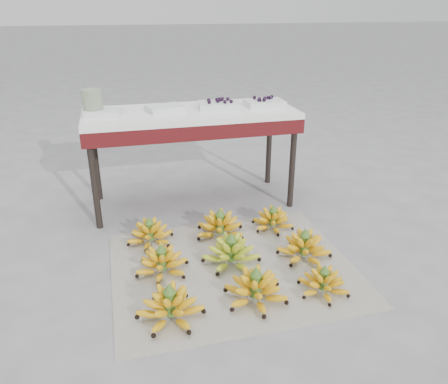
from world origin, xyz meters
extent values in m
plane|color=slate|center=(0.00, 0.00, 0.00)|extent=(60.00, 60.00, 0.00)
cube|color=white|center=(0.12, 0.04, 0.00)|extent=(1.26, 1.06, 0.01)
ellipsoid|color=yellow|center=(-0.26, -0.28, 0.05)|extent=(0.37, 0.37, 0.09)
ellipsoid|color=yellow|center=(-0.26, -0.28, 0.09)|extent=(0.26, 0.26, 0.07)
ellipsoid|color=yellow|center=(-0.26, -0.28, 0.13)|extent=(0.17, 0.17, 0.06)
cylinder|color=#3D6521|center=(-0.26, -0.28, 0.09)|extent=(0.05, 0.05, 0.12)
cone|color=#3D6521|center=(-0.26, -0.28, 0.17)|extent=(0.06, 0.06, 0.04)
ellipsoid|color=yellow|center=(0.15, -0.25, 0.05)|extent=(0.31, 0.31, 0.09)
ellipsoid|color=yellow|center=(0.15, -0.25, 0.09)|extent=(0.22, 0.22, 0.07)
ellipsoid|color=yellow|center=(0.15, -0.25, 0.13)|extent=(0.14, 0.14, 0.06)
cylinder|color=#3D6521|center=(0.15, -0.25, 0.09)|extent=(0.05, 0.05, 0.12)
cone|color=#3D6521|center=(0.15, -0.25, 0.17)|extent=(0.06, 0.06, 0.04)
ellipsoid|color=yellow|center=(0.48, -0.28, 0.04)|extent=(0.30, 0.30, 0.07)
ellipsoid|color=yellow|center=(0.48, -0.28, 0.07)|extent=(0.21, 0.21, 0.06)
ellipsoid|color=yellow|center=(0.48, -0.28, 0.11)|extent=(0.14, 0.14, 0.05)
cylinder|color=#3D6521|center=(0.48, -0.28, 0.07)|extent=(0.04, 0.04, 0.10)
cone|color=#3D6521|center=(0.48, -0.28, 0.14)|extent=(0.05, 0.05, 0.04)
ellipsoid|color=yellow|center=(-0.25, 0.09, 0.05)|extent=(0.31, 0.31, 0.08)
ellipsoid|color=yellow|center=(-0.25, 0.09, 0.08)|extent=(0.22, 0.22, 0.06)
ellipsoid|color=yellow|center=(-0.25, 0.09, 0.12)|extent=(0.14, 0.14, 0.05)
cylinder|color=#3D6521|center=(-0.25, 0.09, 0.08)|extent=(0.05, 0.05, 0.11)
cone|color=#3D6521|center=(-0.25, 0.09, 0.16)|extent=(0.05, 0.05, 0.04)
ellipsoid|color=olive|center=(0.12, 0.08, 0.05)|extent=(0.40, 0.40, 0.09)
ellipsoid|color=olive|center=(0.12, 0.08, 0.09)|extent=(0.28, 0.28, 0.07)
ellipsoid|color=olive|center=(0.12, 0.08, 0.13)|extent=(0.18, 0.18, 0.06)
cylinder|color=#3D6521|center=(0.12, 0.08, 0.09)|extent=(0.05, 0.05, 0.13)
cone|color=#3D6521|center=(0.12, 0.08, 0.17)|extent=(0.06, 0.06, 0.05)
ellipsoid|color=yellow|center=(0.52, 0.04, 0.05)|extent=(0.33, 0.33, 0.09)
ellipsoid|color=yellow|center=(0.52, 0.04, 0.09)|extent=(0.24, 0.24, 0.06)
ellipsoid|color=yellow|center=(0.52, 0.04, 0.12)|extent=(0.15, 0.15, 0.05)
cylinder|color=#3D6521|center=(0.52, 0.04, 0.09)|extent=(0.05, 0.05, 0.12)
cone|color=#3D6521|center=(0.52, 0.04, 0.16)|extent=(0.06, 0.06, 0.04)
ellipsoid|color=yellow|center=(-0.28, 0.41, 0.05)|extent=(0.30, 0.30, 0.08)
ellipsoid|color=yellow|center=(-0.28, 0.41, 0.08)|extent=(0.21, 0.21, 0.06)
ellipsoid|color=yellow|center=(-0.28, 0.41, 0.11)|extent=(0.14, 0.14, 0.05)
cylinder|color=#3D6521|center=(-0.28, 0.41, 0.08)|extent=(0.04, 0.04, 0.11)
cone|color=#3D6521|center=(-0.28, 0.41, 0.15)|extent=(0.05, 0.05, 0.04)
ellipsoid|color=yellow|center=(0.14, 0.39, 0.05)|extent=(0.31, 0.31, 0.09)
ellipsoid|color=yellow|center=(0.14, 0.39, 0.09)|extent=(0.22, 0.22, 0.07)
ellipsoid|color=yellow|center=(0.14, 0.39, 0.13)|extent=(0.14, 0.14, 0.06)
cylinder|color=#3D6521|center=(0.14, 0.39, 0.09)|extent=(0.05, 0.05, 0.12)
cone|color=#3D6521|center=(0.14, 0.39, 0.17)|extent=(0.06, 0.06, 0.04)
ellipsoid|color=yellow|center=(0.48, 0.41, 0.04)|extent=(0.27, 0.27, 0.08)
ellipsoid|color=yellow|center=(0.48, 0.41, 0.08)|extent=(0.19, 0.19, 0.06)
ellipsoid|color=yellow|center=(0.48, 0.41, 0.11)|extent=(0.13, 0.13, 0.05)
cylinder|color=#3D6521|center=(0.48, 0.41, 0.08)|extent=(0.04, 0.04, 0.10)
cone|color=#3D6521|center=(0.48, 0.41, 0.14)|extent=(0.05, 0.05, 0.04)
cylinder|color=black|center=(-0.57, 0.69, 0.31)|extent=(0.04, 0.04, 0.62)
cylinder|color=black|center=(0.71, 0.69, 0.31)|extent=(0.04, 0.04, 0.62)
cylinder|color=black|center=(-0.57, 1.15, 0.31)|extent=(0.04, 0.04, 0.62)
cylinder|color=black|center=(0.71, 1.15, 0.31)|extent=(0.04, 0.04, 0.62)
cube|color=#490D11|center=(0.07, 0.92, 0.57)|extent=(1.36, 0.55, 0.09)
cube|color=white|center=(0.07, 0.92, 0.64)|extent=(1.36, 0.55, 0.04)
cube|color=silver|center=(-0.47, 0.92, 0.67)|extent=(0.25, 0.20, 0.04)
cube|color=silver|center=(-0.09, 0.93, 0.67)|extent=(0.26, 0.21, 0.04)
cube|color=silver|center=(0.26, 0.92, 0.68)|extent=(0.28, 0.21, 0.04)
sphere|color=black|center=(0.29, 0.95, 0.71)|extent=(0.03, 0.03, 0.03)
sphere|color=black|center=(0.25, 0.91, 0.71)|extent=(0.03, 0.03, 0.03)
sphere|color=black|center=(0.27, 0.96, 0.71)|extent=(0.03, 0.03, 0.03)
sphere|color=black|center=(0.19, 0.89, 0.71)|extent=(0.03, 0.03, 0.03)
sphere|color=black|center=(0.30, 0.96, 0.71)|extent=(0.03, 0.03, 0.03)
sphere|color=black|center=(0.25, 0.95, 0.71)|extent=(0.03, 0.03, 0.03)
sphere|color=black|center=(0.33, 0.95, 0.71)|extent=(0.03, 0.03, 0.03)
sphere|color=black|center=(0.20, 0.94, 0.71)|extent=(0.03, 0.03, 0.03)
sphere|color=black|center=(0.33, 0.87, 0.71)|extent=(0.03, 0.03, 0.03)
sphere|color=black|center=(0.29, 0.87, 0.71)|extent=(0.03, 0.03, 0.03)
sphere|color=black|center=(0.28, 0.94, 0.71)|extent=(0.03, 0.03, 0.03)
cube|color=silver|center=(0.58, 0.91, 0.67)|extent=(0.26, 0.19, 0.04)
sphere|color=black|center=(0.61, 0.93, 0.71)|extent=(0.02, 0.02, 0.02)
sphere|color=black|center=(0.54, 0.91, 0.71)|extent=(0.02, 0.02, 0.02)
sphere|color=black|center=(0.64, 0.96, 0.71)|extent=(0.02, 0.02, 0.02)
sphere|color=black|center=(0.62, 0.93, 0.71)|extent=(0.02, 0.02, 0.02)
sphere|color=black|center=(0.53, 0.88, 0.71)|extent=(0.02, 0.02, 0.02)
sphere|color=black|center=(0.58, 0.92, 0.71)|extent=(0.02, 0.02, 0.02)
sphere|color=black|center=(0.56, 0.89, 0.71)|extent=(0.02, 0.02, 0.02)
sphere|color=black|center=(0.56, 0.87, 0.71)|extent=(0.02, 0.02, 0.02)
sphere|color=black|center=(0.52, 0.89, 0.71)|extent=(0.02, 0.02, 0.02)
sphere|color=black|center=(0.52, 0.96, 0.71)|extent=(0.02, 0.02, 0.02)
cylinder|color=beige|center=(-0.53, 0.94, 0.73)|extent=(0.16, 0.16, 0.16)
camera|label=1|loc=(-0.42, -1.85, 1.29)|focal=35.00mm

